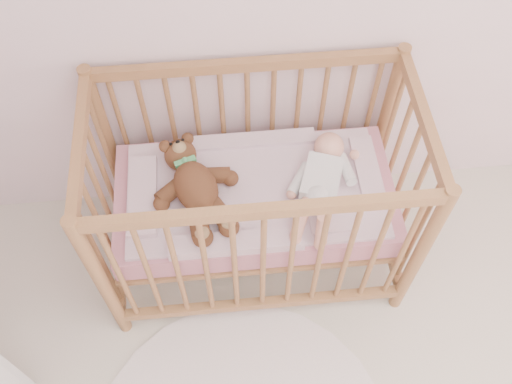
{
  "coord_description": "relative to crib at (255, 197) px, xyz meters",
  "views": [
    {
      "loc": [
        -0.56,
        0.25,
        2.62
      ],
      "look_at": [
        -0.44,
        1.55,
        0.62
      ],
      "focal_mm": 40.0,
      "sensor_mm": 36.0,
      "label": 1
    }
  ],
  "objects": [
    {
      "name": "crib",
      "position": [
        0.0,
        0.0,
        0.0
      ],
      "size": [
        1.36,
        0.76,
        1.0
      ],
      "primitive_type": null,
      "color": "#A27244",
      "rests_on": "floor"
    },
    {
      "name": "teddy_bear",
      "position": [
        -0.25,
        -0.02,
        0.15
      ],
      "size": [
        0.55,
        0.65,
        0.15
      ],
      "primitive_type": null,
      "rotation": [
        0.0,
        0.0,
        0.33
      ],
      "color": "brown",
      "rests_on": "blanket"
    },
    {
      "name": "blanket",
      "position": [
        -0.0,
        0.0,
        0.06
      ],
      "size": [
        1.1,
        0.58,
        0.06
      ],
      "primitive_type": null,
      "color": "pink",
      "rests_on": "mattress"
    },
    {
      "name": "mattress",
      "position": [
        0.0,
        0.0,
        -0.01
      ],
      "size": [
        1.22,
        0.62,
        0.13
      ],
      "primitive_type": "cube",
      "color": "#CB7E95",
      "rests_on": "crib"
    },
    {
      "name": "baby",
      "position": [
        0.28,
        -0.02,
        0.14
      ],
      "size": [
        0.47,
        0.65,
        0.14
      ],
      "primitive_type": null,
      "rotation": [
        0.0,
        0.0,
        -0.34
      ],
      "color": "white",
      "rests_on": "blanket"
    }
  ]
}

